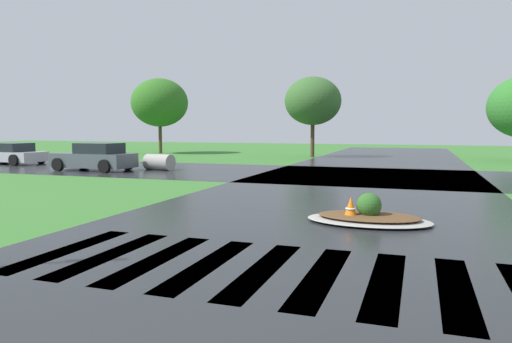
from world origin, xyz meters
The scene contains 9 objects.
asphalt_roadway centered at (0.00, 10.00, 0.00)m, with size 9.67×80.00×0.01m, color #232628.
asphalt_cross_road centered at (0.00, 19.25, 0.00)m, with size 90.00×8.70×0.01m, color #232628.
crosswalk_stripes centered at (0.00, 4.45, 0.00)m, with size 7.65×3.04×0.01m.
median_island centered at (1.15, 8.61, 0.14)m, with size 2.78×1.69×0.68m.
car_dark_suv centered at (-20.77, 19.51, 0.59)m, with size 4.59×2.32×1.24m.
car_white_sedan centered at (-13.16, 17.54, 0.65)m, with size 4.28×2.18×1.38m.
drainage_pipe_stack centered at (-10.24, 18.81, 0.40)m, with size 1.60×1.04×0.80m.
traffic_cone centered at (0.77, 8.44, 0.29)m, with size 0.39×0.39×0.60m.
background_treeline centered at (2.61, 32.04, 3.78)m, with size 44.32×5.75×6.18m.
Camera 1 is at (2.18, -2.20, 2.14)m, focal length 33.30 mm.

